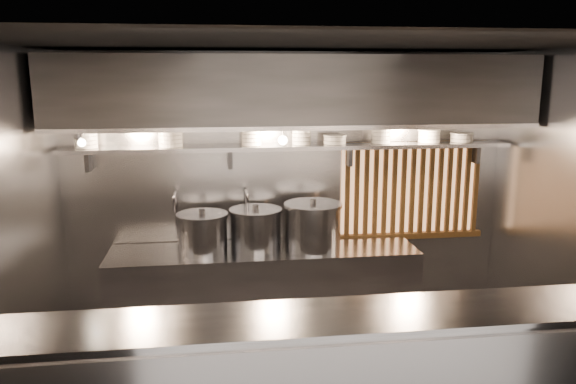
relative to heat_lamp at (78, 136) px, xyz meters
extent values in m
plane|color=black|center=(1.90, -0.85, 0.73)|extent=(4.50, 4.50, 0.00)
plane|color=gray|center=(1.90, 0.65, -0.67)|extent=(4.50, 0.00, 4.50)
plane|color=gray|center=(-0.35, -0.85, -0.67)|extent=(0.00, 3.00, 3.00)
cube|color=gray|center=(1.90, -1.80, -0.95)|extent=(4.50, 0.56, 0.03)
cube|color=gray|center=(1.60, 0.28, -1.62)|extent=(3.00, 0.70, 0.90)
cube|color=gray|center=(1.90, 0.47, -0.19)|extent=(4.40, 0.34, 0.04)
cube|color=#2D2D30|center=(1.90, 0.25, 0.36)|extent=(4.40, 0.80, 0.65)
cube|color=gray|center=(1.90, -0.15, 0.05)|extent=(4.40, 0.03, 0.04)
cube|color=#FFB272|center=(3.20, 0.63, -0.69)|extent=(1.50, 0.02, 0.92)
cube|color=brown|center=(3.20, 0.58, -0.20)|extent=(1.56, 0.06, 0.06)
cube|color=brown|center=(3.20, 0.58, -1.18)|extent=(1.56, 0.06, 0.06)
cube|color=brown|center=(2.50, 0.58, -0.69)|extent=(0.04, 0.04, 0.92)
cube|color=brown|center=(2.60, 0.58, -0.69)|extent=(0.04, 0.04, 0.92)
cube|color=brown|center=(2.70, 0.58, -0.69)|extent=(0.04, 0.04, 0.92)
cube|color=brown|center=(2.80, 0.58, -0.69)|extent=(0.04, 0.04, 0.92)
cube|color=brown|center=(2.90, 0.58, -0.69)|extent=(0.04, 0.04, 0.92)
cube|color=brown|center=(3.00, 0.58, -0.69)|extent=(0.04, 0.04, 0.92)
cube|color=brown|center=(3.10, 0.58, -0.69)|extent=(0.04, 0.04, 0.92)
cube|color=brown|center=(3.20, 0.58, -0.69)|extent=(0.04, 0.04, 0.92)
cube|color=brown|center=(3.30, 0.58, -0.69)|extent=(0.04, 0.04, 0.92)
cube|color=brown|center=(3.40, 0.58, -0.69)|extent=(0.04, 0.04, 0.92)
cube|color=brown|center=(3.50, 0.58, -0.69)|extent=(0.04, 0.04, 0.92)
cube|color=brown|center=(3.60, 0.58, -0.69)|extent=(0.04, 0.04, 0.92)
cube|color=brown|center=(3.70, 0.58, -0.69)|extent=(0.04, 0.04, 0.92)
cube|color=brown|center=(3.80, 0.58, -0.69)|extent=(0.04, 0.04, 0.92)
cube|color=brown|center=(3.90, 0.58, -0.69)|extent=(0.04, 0.04, 0.92)
cylinder|color=silver|center=(0.75, 0.60, -0.88)|extent=(0.03, 0.03, 0.48)
sphere|color=silver|center=(0.75, 0.60, -0.64)|extent=(0.04, 0.04, 0.04)
cylinder|color=silver|center=(0.75, 0.47, -0.64)|extent=(0.03, 0.26, 0.03)
sphere|color=silver|center=(0.75, 0.34, -0.64)|extent=(0.04, 0.04, 0.04)
cylinder|color=silver|center=(0.75, 0.34, -0.71)|extent=(0.03, 0.03, 0.14)
cylinder|color=silver|center=(1.45, 0.60, -0.88)|extent=(0.03, 0.03, 0.48)
sphere|color=silver|center=(1.45, 0.60, -0.64)|extent=(0.04, 0.04, 0.04)
cylinder|color=silver|center=(1.45, 0.47, -0.64)|extent=(0.03, 0.26, 0.03)
sphere|color=silver|center=(1.45, 0.34, -0.64)|extent=(0.04, 0.04, 0.04)
cylinder|color=silver|center=(1.45, 0.34, -0.71)|extent=(0.03, 0.03, 0.14)
cone|color=gray|center=(0.00, 0.00, 0.00)|extent=(0.25, 0.27, 0.20)
sphere|color=#FFE0B2|center=(0.03, -0.02, -0.06)|extent=(0.07, 0.07, 0.07)
cylinder|color=#2D2D30|center=(0.00, 0.10, 0.08)|extent=(0.02, 0.22, 0.02)
cylinder|color=#2D2D30|center=(1.80, 0.35, -0.03)|extent=(0.01, 0.01, 0.12)
sphere|color=#FFE0B2|center=(1.80, 0.35, -0.11)|extent=(0.09, 0.09, 0.09)
cylinder|color=gray|center=(1.01, 0.28, -0.99)|extent=(0.47, 0.47, 0.35)
cylinder|color=gray|center=(1.01, 0.28, -0.80)|extent=(0.50, 0.50, 0.03)
cylinder|color=#2D2D30|center=(1.01, 0.28, -0.77)|extent=(0.06, 0.06, 0.04)
cylinder|color=gray|center=(2.08, 0.24, -0.95)|extent=(0.69, 0.69, 0.43)
cylinder|color=gray|center=(2.08, 0.24, -0.73)|extent=(0.73, 0.73, 0.03)
cylinder|color=#2D2D30|center=(2.08, 0.24, -0.69)|extent=(0.06, 0.06, 0.04)
cylinder|color=gray|center=(1.53, 0.33, -0.98)|extent=(0.59, 0.59, 0.37)
cylinder|color=gray|center=(1.53, 0.33, -0.79)|extent=(0.63, 0.63, 0.03)
cylinder|color=#2D2D30|center=(1.53, 0.33, -0.75)|extent=(0.06, 0.06, 0.04)
cylinder|color=silver|center=(-0.04, 0.47, -0.15)|extent=(0.21, 0.21, 0.03)
cylinder|color=silver|center=(-0.04, 0.47, -0.11)|extent=(0.21, 0.21, 0.03)
cylinder|color=silver|center=(-0.04, 0.47, -0.07)|extent=(0.21, 0.21, 0.03)
cylinder|color=silver|center=(-0.04, 0.47, -0.03)|extent=(0.21, 0.21, 0.03)
cylinder|color=silver|center=(-0.04, 0.47, -0.01)|extent=(0.22, 0.22, 0.01)
cylinder|color=silver|center=(0.73, 0.47, -0.15)|extent=(0.23, 0.23, 0.03)
cylinder|color=silver|center=(0.73, 0.47, -0.11)|extent=(0.23, 0.23, 0.03)
cylinder|color=silver|center=(0.73, 0.47, -0.07)|extent=(0.23, 0.23, 0.03)
cylinder|color=silver|center=(0.73, 0.47, -0.03)|extent=(0.23, 0.23, 0.03)
cylinder|color=silver|center=(0.73, 0.47, -0.01)|extent=(0.24, 0.24, 0.01)
cylinder|color=silver|center=(1.51, 0.47, -0.15)|extent=(0.19, 0.19, 0.03)
cylinder|color=silver|center=(1.51, 0.47, -0.11)|extent=(0.19, 0.19, 0.03)
cylinder|color=silver|center=(1.51, 0.47, -0.07)|extent=(0.19, 0.19, 0.03)
cylinder|color=silver|center=(1.51, 0.47, -0.03)|extent=(0.19, 0.19, 0.03)
cylinder|color=silver|center=(1.51, 0.47, -0.01)|extent=(0.21, 0.21, 0.01)
cylinder|color=silver|center=(2.00, 0.47, -0.15)|extent=(0.18, 0.18, 0.03)
cylinder|color=silver|center=(2.00, 0.47, -0.11)|extent=(0.18, 0.18, 0.03)
cylinder|color=silver|center=(2.00, 0.47, -0.07)|extent=(0.18, 0.18, 0.03)
cylinder|color=silver|center=(2.00, 0.47, -0.03)|extent=(0.18, 0.18, 0.03)
cylinder|color=silver|center=(2.00, 0.47, -0.01)|extent=(0.20, 0.20, 0.01)
cylinder|color=silver|center=(2.33, 0.47, -0.15)|extent=(0.22, 0.22, 0.03)
cylinder|color=silver|center=(2.33, 0.47, -0.11)|extent=(0.22, 0.22, 0.03)
cylinder|color=silver|center=(2.33, 0.47, -0.08)|extent=(0.24, 0.24, 0.01)
cylinder|color=silver|center=(2.80, 0.47, -0.15)|extent=(0.19, 0.19, 0.03)
cylinder|color=silver|center=(2.80, 0.47, -0.11)|extent=(0.19, 0.19, 0.03)
cylinder|color=silver|center=(2.80, 0.47, -0.07)|extent=(0.19, 0.19, 0.03)
cylinder|color=silver|center=(2.80, 0.47, -0.03)|extent=(0.19, 0.19, 0.03)
cylinder|color=silver|center=(2.80, 0.47, -0.01)|extent=(0.21, 0.21, 0.01)
cylinder|color=silver|center=(3.31, 0.47, -0.15)|extent=(0.22, 0.22, 0.03)
cylinder|color=silver|center=(3.31, 0.47, -0.11)|extent=(0.22, 0.22, 0.03)
cylinder|color=silver|center=(3.31, 0.47, -0.07)|extent=(0.22, 0.22, 0.03)
cylinder|color=silver|center=(3.31, 0.47, -0.04)|extent=(0.23, 0.23, 0.01)
cylinder|color=silver|center=(3.65, 0.47, -0.15)|extent=(0.22, 0.22, 0.03)
cylinder|color=silver|center=(3.65, 0.47, -0.11)|extent=(0.22, 0.22, 0.03)
cylinder|color=silver|center=(3.65, 0.47, -0.08)|extent=(0.24, 0.24, 0.01)
camera|label=1|loc=(1.14, -4.96, 0.52)|focal=35.00mm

